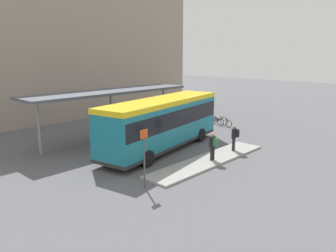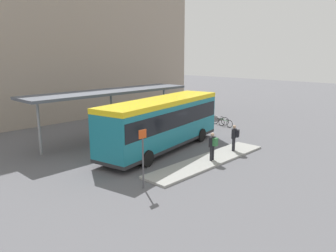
{
  "view_description": "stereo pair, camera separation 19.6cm",
  "coord_description": "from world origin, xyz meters",
  "px_view_note": "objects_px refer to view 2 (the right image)",
  "views": [
    {
      "loc": [
        -14.76,
        -14.35,
        6.12
      ],
      "look_at": [
        0.52,
        0.0,
        1.5
      ],
      "focal_mm": 35.0,
      "sensor_mm": 36.0,
      "label": 1
    },
    {
      "loc": [
        -14.63,
        -14.49,
        6.12
      ],
      "look_at": [
        0.52,
        0.0,
        1.5
      ],
      "focal_mm": 35.0,
      "sensor_mm": 36.0,
      "label": 2
    }
  ],
  "objects_px": {
    "bicycle_green": "(225,123)",
    "bicycle_white": "(220,120)",
    "pedestrian_waiting": "(235,136)",
    "potted_planter_near_shelter": "(134,136)",
    "pedestrian_companion": "(213,145)",
    "city_bus": "(163,121)",
    "platform_sign": "(143,156)"
  },
  "relations": [
    {
      "from": "bicycle_green",
      "to": "bicycle_white",
      "type": "bearing_deg",
      "value": -18.91
    },
    {
      "from": "pedestrian_waiting",
      "to": "bicycle_green",
      "type": "relative_size",
      "value": 1.06
    },
    {
      "from": "potted_planter_near_shelter",
      "to": "pedestrian_companion",
      "type": "bearing_deg",
      "value": -81.74
    },
    {
      "from": "bicycle_white",
      "to": "city_bus",
      "type": "bearing_deg",
      "value": 92.29
    },
    {
      "from": "bicycle_white",
      "to": "potted_planter_near_shelter",
      "type": "bearing_deg",
      "value": 79.5
    },
    {
      "from": "bicycle_white",
      "to": "pedestrian_waiting",
      "type": "bearing_deg",
      "value": 122.06
    },
    {
      "from": "pedestrian_waiting",
      "to": "bicycle_green",
      "type": "bearing_deg",
      "value": -69.41
    },
    {
      "from": "pedestrian_companion",
      "to": "city_bus",
      "type": "bearing_deg",
      "value": 0.89
    },
    {
      "from": "city_bus",
      "to": "bicycle_green",
      "type": "relative_size",
      "value": 6.85
    },
    {
      "from": "pedestrian_companion",
      "to": "bicycle_green",
      "type": "xyz_separation_m",
      "value": [
        8.46,
        4.81,
        -0.71
      ]
    },
    {
      "from": "city_bus",
      "to": "potted_planter_near_shelter",
      "type": "distance_m",
      "value": 2.5
    },
    {
      "from": "pedestrian_waiting",
      "to": "bicycle_green",
      "type": "height_order",
      "value": "pedestrian_waiting"
    },
    {
      "from": "bicycle_green",
      "to": "pedestrian_waiting",
      "type": "bearing_deg",
      "value": 134.75
    },
    {
      "from": "city_bus",
      "to": "platform_sign",
      "type": "bearing_deg",
      "value": -153.76
    },
    {
      "from": "bicycle_green",
      "to": "platform_sign",
      "type": "xyz_separation_m",
      "value": [
        -13.73,
        -4.72,
        1.22
      ]
    },
    {
      "from": "platform_sign",
      "to": "bicycle_green",
      "type": "bearing_deg",
      "value": 18.96
    },
    {
      "from": "bicycle_green",
      "to": "platform_sign",
      "type": "height_order",
      "value": "platform_sign"
    },
    {
      "from": "platform_sign",
      "to": "city_bus",
      "type": "bearing_deg",
      "value": 36.58
    },
    {
      "from": "city_bus",
      "to": "bicycle_white",
      "type": "xyz_separation_m",
      "value": [
        9.04,
        1.8,
        -1.57
      ]
    },
    {
      "from": "bicycle_white",
      "to": "potted_planter_near_shelter",
      "type": "xyz_separation_m",
      "value": [
        -9.74,
        0.26,
        0.34
      ]
    },
    {
      "from": "pedestrian_waiting",
      "to": "bicycle_white",
      "type": "xyz_separation_m",
      "value": [
        6.35,
        5.53,
        -0.7
      ]
    },
    {
      "from": "pedestrian_companion",
      "to": "potted_planter_near_shelter",
      "type": "xyz_separation_m",
      "value": [
        -0.86,
        5.95,
        -0.34
      ]
    },
    {
      "from": "pedestrian_waiting",
      "to": "bicycle_green",
      "type": "xyz_separation_m",
      "value": [
        5.93,
        4.65,
        -0.73
      ]
    },
    {
      "from": "pedestrian_companion",
      "to": "potted_planter_near_shelter",
      "type": "relative_size",
      "value": 1.19
    },
    {
      "from": "pedestrian_waiting",
      "to": "bicycle_green",
      "type": "distance_m",
      "value": 7.57
    },
    {
      "from": "pedestrian_companion",
      "to": "bicycle_green",
      "type": "distance_m",
      "value": 9.76
    },
    {
      "from": "city_bus",
      "to": "bicycle_green",
      "type": "height_order",
      "value": "city_bus"
    },
    {
      "from": "pedestrian_companion",
      "to": "bicycle_green",
      "type": "relative_size",
      "value": 1.05
    },
    {
      "from": "potted_planter_near_shelter",
      "to": "platform_sign",
      "type": "xyz_separation_m",
      "value": [
        -4.41,
        -5.85,
        0.84
      ]
    },
    {
      "from": "pedestrian_waiting",
      "to": "pedestrian_companion",
      "type": "relative_size",
      "value": 1.02
    },
    {
      "from": "bicycle_green",
      "to": "pedestrian_companion",
      "type": "bearing_deg",
      "value": 126.28
    },
    {
      "from": "pedestrian_waiting",
      "to": "platform_sign",
      "type": "relative_size",
      "value": 0.59
    }
  ]
}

